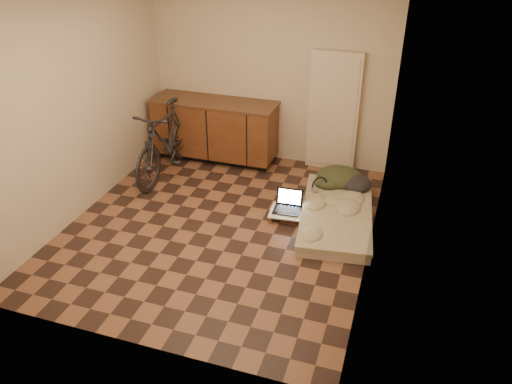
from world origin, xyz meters
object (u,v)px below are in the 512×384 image
(futon, at_px, (336,214))
(lap_desk, at_px, (294,213))
(bicycle, at_px, (165,137))
(laptop, at_px, (288,205))

(futon, height_order, lap_desk, futon)
(futon, xyz_separation_m, lap_desk, (-0.50, -0.14, 0.01))
(bicycle, relative_size, futon, 0.97)
(futon, distance_m, lap_desk, 0.52)
(laptop, bearing_deg, futon, 6.26)
(futon, relative_size, laptop, 5.32)
(futon, bearing_deg, laptop, -178.08)
(bicycle, relative_size, lap_desk, 2.88)
(bicycle, height_order, futon, bicycle)
(futon, relative_size, lap_desk, 2.98)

